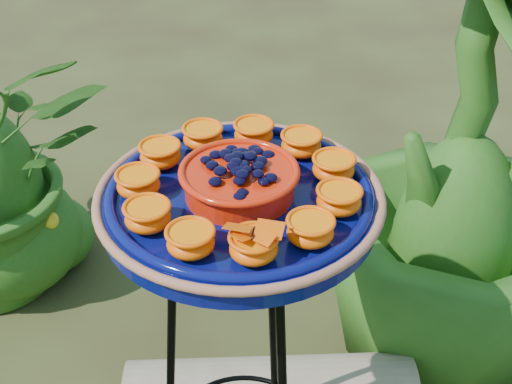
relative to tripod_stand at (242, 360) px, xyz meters
The scene contains 3 objects.
tripod_stand is the anchor object (origin of this frame).
feeder_dish 0.35m from the tripod_stand, 75.93° to the right, with size 0.51×0.51×0.09m.
shrub_back_right 0.68m from the tripod_stand, 49.59° to the left, with size 0.62×0.62×1.11m, color #265416.
Camera 1 is at (0.20, -0.85, 1.41)m, focal length 50.00 mm.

